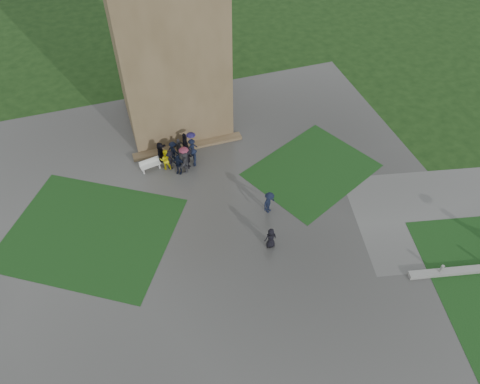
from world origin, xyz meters
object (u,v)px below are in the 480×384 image
object	(u,v)px
pedestrian_near	(271,238)
tower	(165,18)
pedestrian_mid	(269,202)
bench	(150,165)

from	to	relation	value
pedestrian_near	tower	bearing A→B (deg)	-81.48
tower	pedestrian_near	size ratio (longest dim) A/B	10.89
pedestrian_mid	pedestrian_near	world-z (taller)	pedestrian_mid
bench	pedestrian_near	bearing A→B (deg)	-68.45
tower	pedestrian_mid	bearing A→B (deg)	-73.58
pedestrian_near	pedestrian_mid	bearing A→B (deg)	-110.18
bench	pedestrian_near	xyz separation A→B (m)	(6.22, -9.86, 0.35)
bench	tower	bearing A→B (deg)	49.94
bench	pedestrian_mid	bearing A→B (deg)	-54.63
tower	pedestrian_near	xyz separation A→B (m)	(2.84, -15.87, -8.15)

